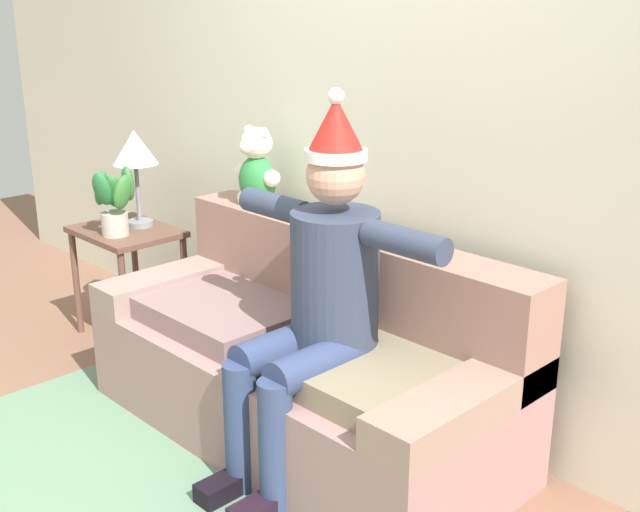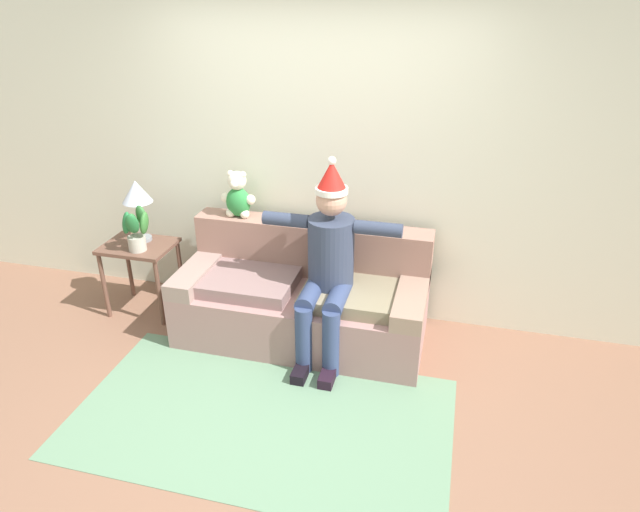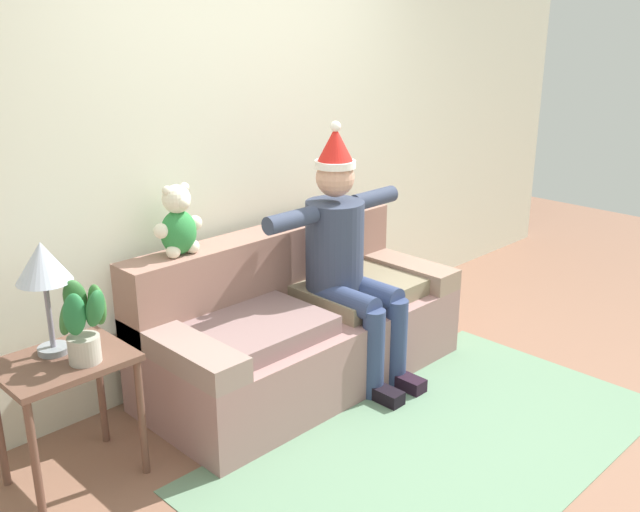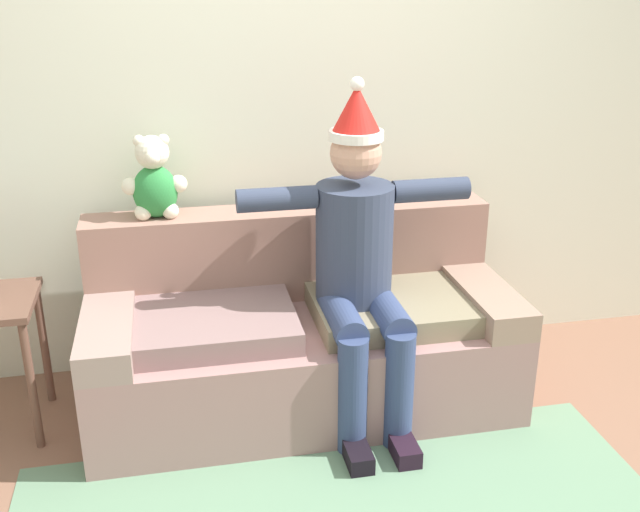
{
  "view_description": "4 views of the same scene",
  "coord_description": "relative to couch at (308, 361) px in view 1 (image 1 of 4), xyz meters",
  "views": [
    {
      "loc": [
        2.26,
        -1.07,
        1.82
      ],
      "look_at": [
        0.16,
        0.96,
        0.86
      ],
      "focal_mm": 44.97,
      "sensor_mm": 36.0,
      "label": 1
    },
    {
      "loc": [
        1.08,
        -2.64,
        2.58
      ],
      "look_at": [
        0.15,
        0.98,
        0.74
      ],
      "focal_mm": 31.59,
      "sensor_mm": 36.0,
      "label": 2
    },
    {
      "loc": [
        -2.63,
        -1.76,
        2.06
      ],
      "look_at": [
        -0.06,
        0.8,
        0.83
      ],
      "focal_mm": 40.2,
      "sensor_mm": 36.0,
      "label": 3
    },
    {
      "loc": [
        -0.54,
        -2.01,
        1.92
      ],
      "look_at": [
        0.06,
        0.87,
        0.78
      ],
      "focal_mm": 41.93,
      "sensor_mm": 36.0,
      "label": 4
    }
  ],
  "objects": [
    {
      "name": "back_wall",
      "position": [
        0.0,
        0.5,
        1.02
      ],
      "size": [
        7.0,
        0.1,
        2.7
      ],
      "primitive_type": "cube",
      "color": "silver",
      "rests_on": "ground_plane"
    },
    {
      "name": "teddy_bear",
      "position": [
        -0.61,
        0.25,
        0.69
      ],
      "size": [
        0.29,
        0.17,
        0.38
      ],
      "color": "#2E8940",
      "rests_on": "couch"
    },
    {
      "name": "person_seated",
      "position": [
        0.23,
        -0.17,
        0.43
      ],
      "size": [
        1.02,
        0.77,
        1.5
      ],
      "color": "#343E55",
      "rests_on": "ground_plane"
    },
    {
      "name": "table_lamp",
      "position": [
        -1.41,
        0.09,
        0.69
      ],
      "size": [
        0.24,
        0.24,
        0.52
      ],
      "color": "gray",
      "rests_on": "side_table"
    },
    {
      "name": "potted_plant",
      "position": [
        -1.35,
        -0.09,
        0.48
      ],
      "size": [
        0.24,
        0.27,
        0.36
      ],
      "color": "#B9B4A5",
      "rests_on": "side_table"
    },
    {
      "name": "couch",
      "position": [
        0.0,
        0.0,
        0.0
      ],
      "size": [
        1.91,
        0.85,
        0.85
      ],
      "color": "#9F7571",
      "rests_on": "ground_plane"
    },
    {
      "name": "side_table",
      "position": [
        -1.42,
        0.0,
        0.18
      ],
      "size": [
        0.56,
        0.44,
        0.62
      ],
      "color": "brown",
      "rests_on": "ground_plane"
    }
  ]
}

